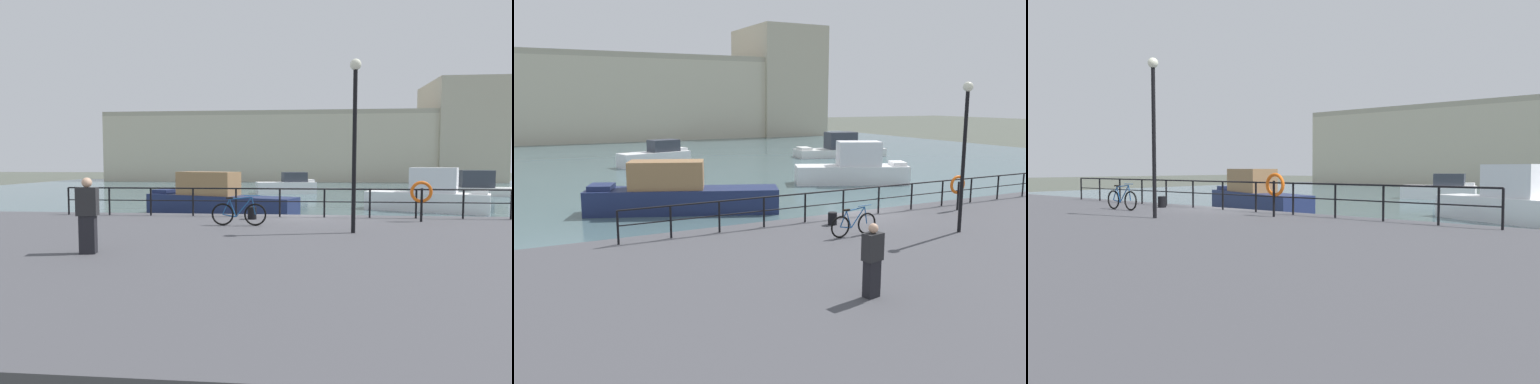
{
  "view_description": "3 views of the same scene",
  "coord_description": "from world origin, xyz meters",
  "views": [
    {
      "loc": [
        -0.35,
        -16.78,
        3.02
      ],
      "look_at": [
        -2.14,
        2.99,
        1.68
      ],
      "focal_mm": 30.31,
      "sensor_mm": 36.0,
      "label": 1
    },
    {
      "loc": [
        -11.93,
        -16.61,
        5.36
      ],
      "look_at": [
        -0.97,
        5.23,
        1.04
      ],
      "focal_mm": 36.71,
      "sensor_mm": 36.0,
      "label": 2
    },
    {
      "loc": [
        14.01,
        -13.9,
        2.56
      ],
      "look_at": [
        -0.59,
        4.61,
        1.43
      ],
      "focal_mm": 35.05,
      "sensor_mm": 36.0,
      "label": 3
    }
  ],
  "objects": [
    {
      "name": "moored_blue_motorboat",
      "position": [
        7.93,
        10.88,
        1.0
      ],
      "size": [
        7.37,
        4.73,
        2.72
      ],
      "rotation": [
        0.0,
        0.0,
        -0.42
      ],
      "color": "white",
      "rests_on": "water_basin"
    },
    {
      "name": "life_ring_stand",
      "position": [
        3.96,
        -1.62,
        1.98
      ],
      "size": [
        0.75,
        0.16,
        1.4
      ],
      "color": "black",
      "rests_on": "quay_promenade"
    },
    {
      "name": "parked_bicycle",
      "position": [
        -2.14,
        -3.13,
        1.4
      ],
      "size": [
        1.77,
        0.1,
        0.98
      ],
      "rotation": [
        0.0,
        0.0,
        0.02
      ],
      "color": "black",
      "rests_on": "quay_promenade"
    },
    {
      "name": "moored_small_launch",
      "position": [
        -1.07,
        25.82,
        0.8
      ],
      "size": [
        6.07,
        3.22,
        2.1
      ],
      "rotation": [
        0.0,
        0.0,
        0.23
      ],
      "color": "white",
      "rests_on": "water_basin"
    },
    {
      "name": "mooring_bollard",
      "position": [
        -1.88,
        -1.5,
        1.23
      ],
      "size": [
        0.32,
        0.32,
        0.44
      ],
      "primitive_type": "cylinder",
      "color": "black",
      "rests_on": "quay_promenade"
    },
    {
      "name": "quay_lamp_post",
      "position": [
        1.32,
        -4.28,
        4.13
      ],
      "size": [
        0.32,
        0.32,
        4.92
      ],
      "color": "black",
      "rests_on": "quay_promenade"
    },
    {
      "name": "ground_plane",
      "position": [
        0.0,
        0.0,
        0.0
      ],
      "size": [
        240.0,
        240.0,
        0.0
      ],
      "primitive_type": "plane",
      "color": "#4C5147"
    },
    {
      "name": "water_basin",
      "position": [
        0.0,
        30.2,
        0.01
      ],
      "size": [
        80.0,
        60.0,
        0.01
      ],
      "primitive_type": "cube",
      "color": "#476066",
      "rests_on": "ground_plane"
    },
    {
      "name": "quay_promenade",
      "position": [
        0.0,
        -6.5,
        0.5
      ],
      "size": [
        56.0,
        13.0,
        1.01
      ],
      "primitive_type": "cube",
      "color": "#47474C",
      "rests_on": "ground_plane"
    },
    {
      "name": "moored_red_daysailer",
      "position": [
        -4.84,
        7.36,
        0.93
      ],
      "size": [
        9.11,
        5.06,
        2.5
      ],
      "rotation": [
        0.0,
        0.0,
        2.76
      ],
      "color": "navy",
      "rests_on": "water_basin"
    },
    {
      "name": "quay_railing",
      "position": [
        0.73,
        -0.75,
        1.75
      ],
      "size": [
        19.83,
        0.07,
        1.08
      ],
      "color": "black",
      "rests_on": "quay_promenade"
    }
  ]
}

